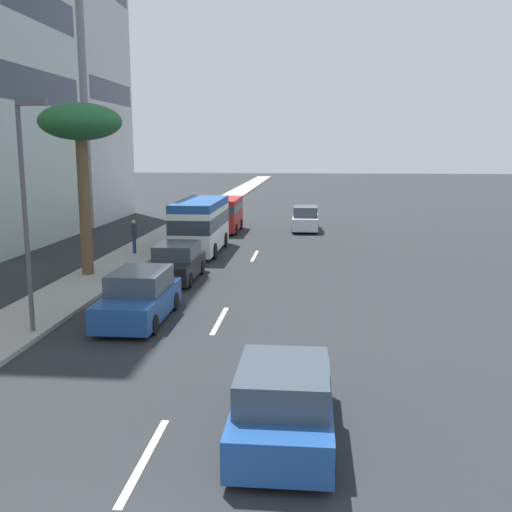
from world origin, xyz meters
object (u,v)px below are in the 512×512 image
minibus_sixth (201,224)px  palm_tree (81,128)px  car_second (176,263)px  van_lead (224,213)px  car_fourth (139,297)px  pedestrian_near_lamp (134,235)px  street_lamp (27,191)px  car_fifth (306,219)px  car_third (284,403)px

minibus_sixth → palm_tree: 9.30m
car_second → palm_tree: palm_tree is taller
van_lead → minibus_sixth: 8.22m
car_second → car_fourth: 6.24m
pedestrian_near_lamp → palm_tree: (-5.47, 0.49, 5.42)m
van_lead → palm_tree: 16.44m
car_fourth → street_lamp: (-1.94, 2.72, 3.68)m
car_fifth → minibus_sixth: size_ratio=0.63×
car_fourth → palm_tree: bearing=-146.5°
van_lead → pedestrian_near_lamp: bearing=-19.9°
van_lead → car_fourth: size_ratio=1.03×
car_second → car_third: size_ratio=1.00×
car_third → minibus_sixth: bearing=14.9°
car_third → palm_tree: 18.08m
car_second → car_third: (-14.08, -5.39, -0.00)m
car_third → palm_tree: size_ratio=0.58×
car_third → car_fifth: 30.36m
car_fourth → palm_tree: (6.41, 4.25, 5.77)m
car_third → street_lamp: street_lamp is taller
palm_tree → car_fourth: bearing=-146.5°
car_third → pedestrian_near_lamp: 21.68m
pedestrian_near_lamp → street_lamp: (-13.82, -1.04, 3.33)m
car_fourth → van_lead: bearing=-179.2°
van_lead → car_fourth: (-21.48, -0.29, -0.53)m
car_fifth → car_second: bearing=161.5°
car_fourth → minibus_sixth: size_ratio=0.69×
pedestrian_near_lamp → palm_tree: size_ratio=0.24×
car_third → car_fifth: (30.36, -0.05, 0.06)m
minibus_sixth → pedestrian_near_lamp: bearing=-67.7°
car_second → street_lamp: street_lamp is taller
van_lead → minibus_sixth: bearing=-0.7°
van_lead → pedestrian_near_lamp: size_ratio=2.69×
car_second → car_fourth: size_ratio=0.94×
street_lamp → car_second: bearing=-17.4°
car_third → street_lamp: bearing=53.4°
car_second → pedestrian_near_lamp: 6.71m
van_lead → car_third: 29.84m
van_lead → car_second: (-15.24, -0.13, -0.57)m
car_second → minibus_sixth: bearing=-178.1°
car_fifth → pedestrian_near_lamp: size_ratio=2.36×
car_fifth → palm_tree: size_ratio=0.56×
minibus_sixth → palm_tree: bearing=-29.4°
van_lead → car_fourth: bearing=0.8°
car_fifth → pedestrian_near_lamp: 13.96m
car_second → car_fourth: bearing=1.4°
palm_tree → street_lamp: (-8.35, -1.53, -2.10)m
van_lead → car_fifth: 5.69m
pedestrian_near_lamp → van_lead: bearing=-50.9°
minibus_sixth → palm_tree: size_ratio=0.89×
van_lead → palm_tree: (-15.06, 3.96, 5.24)m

